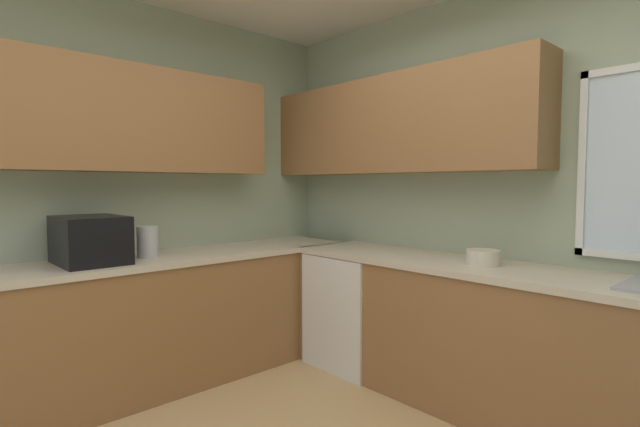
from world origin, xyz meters
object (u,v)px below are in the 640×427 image
(kettle, at_px, (148,242))
(dishwasher, at_px, (358,309))
(microwave, at_px, (90,240))
(bowl, at_px, (483,257))

(kettle, bearing_deg, dishwasher, 64.59)
(microwave, bearing_deg, bowl, 46.15)
(dishwasher, bearing_deg, kettle, -115.41)
(dishwasher, bearing_deg, bowl, 1.72)
(dishwasher, relative_size, bowl, 4.23)
(microwave, distance_m, bowl, 2.39)
(dishwasher, bearing_deg, microwave, -111.27)
(kettle, bearing_deg, microwave, -93.29)
(kettle, relative_size, bowl, 1.04)
(dishwasher, xyz_separation_m, bowl, (1.00, 0.03, 0.51))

